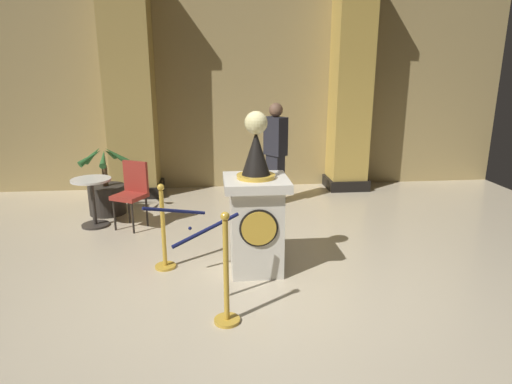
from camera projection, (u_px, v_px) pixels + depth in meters
ground_plane at (272, 288)px, 4.68m from camera, size 10.15×10.15×0.00m
back_wall at (242, 79)px, 8.26m from camera, size 10.15×0.16×4.11m
pedestal_clock at (256, 212)px, 4.92m from camera, size 0.70×0.70×1.81m
stanchion_near at (164, 239)px, 5.07m from camera, size 0.24×0.24×1.01m
stanchion_far at (226, 285)px, 3.96m from camera, size 0.24×0.24×1.06m
velvet_rope at (190, 220)px, 4.40m from camera, size 0.97×0.98×0.22m
column_left at (130, 85)px, 7.72m from camera, size 0.96×0.96×3.94m
column_right at (351, 84)px, 8.10m from camera, size 0.79×0.79×3.94m
potted_palm_left at (107, 194)px, 7.01m from camera, size 0.75×0.78×1.11m
bystander_guest at (275, 151)px, 7.38m from camera, size 0.39×0.42×1.70m
cafe_table at (93, 196)px, 6.40m from camera, size 0.56×0.56×0.72m
cafe_chair_red at (132, 189)px, 6.35m from camera, size 0.54×0.54×0.96m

